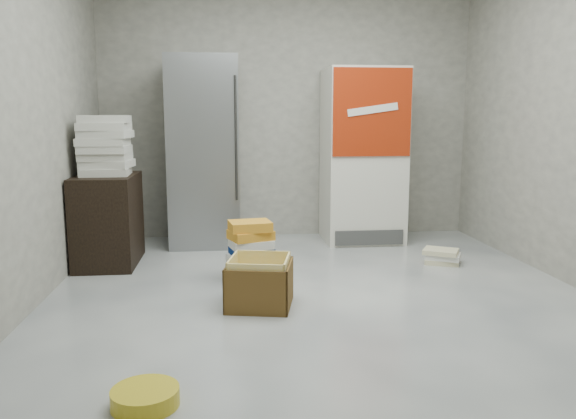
% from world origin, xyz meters
% --- Properties ---
extents(ground, '(5.00, 5.00, 0.00)m').
position_xyz_m(ground, '(0.00, 0.00, 0.00)').
color(ground, silver).
rests_on(ground, ground).
extents(room_shell, '(4.04, 5.04, 2.82)m').
position_xyz_m(room_shell, '(0.00, 0.00, 1.80)').
color(room_shell, '#A8A497').
rests_on(room_shell, ground).
extents(steel_fridge, '(0.70, 0.72, 1.90)m').
position_xyz_m(steel_fridge, '(-0.90, 2.13, 0.95)').
color(steel_fridge, gray).
rests_on(steel_fridge, ground).
extents(coke_cooler, '(0.80, 0.73, 1.80)m').
position_xyz_m(coke_cooler, '(0.75, 2.12, 0.90)').
color(coke_cooler, silver).
rests_on(coke_cooler, ground).
extents(wood_shelf, '(0.50, 0.80, 0.80)m').
position_xyz_m(wood_shelf, '(-1.73, 1.40, 0.40)').
color(wood_shelf, black).
rests_on(wood_shelf, ground).
extents(supply_box_stack, '(0.44, 0.45, 0.52)m').
position_xyz_m(supply_box_stack, '(-1.72, 1.40, 1.06)').
color(supply_box_stack, silver).
rests_on(supply_box_stack, wood_shelf).
extents(phonebook_stack_main, '(0.40, 0.39, 0.48)m').
position_xyz_m(phonebook_stack_main, '(-0.49, 0.78, 0.24)').
color(phonebook_stack_main, olive).
rests_on(phonebook_stack_main, ground).
extents(phonebook_stack_side, '(0.39, 0.34, 0.13)m').
position_xyz_m(phonebook_stack_side, '(1.24, 1.08, 0.07)').
color(phonebook_stack_side, beige).
rests_on(phonebook_stack_side, ground).
extents(cardboard_box, '(0.51, 0.51, 0.35)m').
position_xyz_m(cardboard_box, '(-0.46, 0.10, 0.14)').
color(cardboard_box, yellow).
rests_on(cardboard_box, ground).
extents(bucket_lid, '(0.39, 0.39, 0.08)m').
position_xyz_m(bucket_lid, '(-1.05, -1.22, 0.04)').
color(bucket_lid, gold).
rests_on(bucket_lid, ground).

